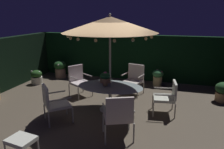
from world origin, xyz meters
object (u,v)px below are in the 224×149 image
at_px(patio_chair_northeast, 119,114).
at_px(potted_plant_back_center, 158,77).
at_px(patio_chair_southeast, 134,78).
at_px(potted_plant_back_left, 37,77).
at_px(patio_chair_east, 168,95).
at_px(centerpiece_planter, 105,78).
at_px(patio_chair_south, 79,79).
at_px(patio_dining_table, 110,90).
at_px(potted_plant_front_corner, 133,75).
at_px(patio_umbrella, 110,25).
at_px(ottoman_footrest, 21,141).
at_px(potted_plant_left_far, 224,91).
at_px(patio_chair_north, 53,102).
at_px(potted_plant_back_right, 60,68).

distance_m(patio_chair_northeast, potted_plant_back_center, 4.18).
relative_size(patio_chair_southeast, potted_plant_back_left, 1.83).
relative_size(patio_chair_northeast, patio_chair_east, 1.14).
distance_m(centerpiece_planter, patio_chair_east, 1.80).
height_order(patio_chair_southeast, patio_chair_south, patio_chair_south).
bearing_deg(patio_dining_table, centerpiece_planter, -172.93).
height_order(patio_chair_south, potted_plant_front_corner, patio_chair_south).
distance_m(patio_chair_southeast, potted_plant_front_corner, 1.41).
relative_size(patio_chair_south, potted_plant_front_corner, 1.69).
bearing_deg(potted_plant_front_corner, patio_chair_east, -60.65).
bearing_deg(patio_chair_east, patio_chair_southeast, 131.92).
bearing_deg(potted_plant_front_corner, centerpiece_planter, -94.20).
relative_size(centerpiece_planter, potted_plant_back_left, 0.75).
xyz_separation_m(patio_umbrella, patio_chair_east, (1.59, 0.23, -1.90)).
bearing_deg(ottoman_footrest, patio_umbrella, 68.88).
xyz_separation_m(patio_chair_east, potted_plant_left_far, (1.67, 1.45, -0.21)).
bearing_deg(patio_chair_northeast, potted_plant_back_center, 83.97).
xyz_separation_m(patio_umbrella, potted_plant_left_far, (3.26, 1.68, -2.10)).
bearing_deg(ottoman_footrest, patio_chair_north, 96.57).
bearing_deg(patio_chair_east, patio_chair_north, -153.95).
bearing_deg(patio_chair_north, patio_chair_east, 26.05).
distance_m(patio_chair_north, potted_plant_back_left, 3.58).
distance_m(patio_dining_table, patio_chair_north, 1.62).
relative_size(patio_dining_table, patio_chair_south, 1.84).
height_order(patio_umbrella, patio_chair_northeast, patio_umbrella).
height_order(centerpiece_planter, potted_plant_left_far, centerpiece_planter).
bearing_deg(patio_chair_south, centerpiece_planter, -34.67).
bearing_deg(potted_plant_back_left, potted_plant_front_corner, 20.93).
xyz_separation_m(patio_umbrella, patio_chair_northeast, (0.65, -1.48, -1.82)).
bearing_deg(potted_plant_back_center, centerpiece_planter, -114.64).
bearing_deg(potted_plant_back_right, potted_plant_back_left, -110.33).
height_order(patio_chair_east, potted_plant_front_corner, patio_chair_east).
height_order(potted_plant_back_right, potted_plant_left_far, potted_plant_back_right).
height_order(patio_dining_table, potted_plant_front_corner, patio_dining_table).
height_order(potted_plant_front_corner, potted_plant_back_left, potted_plant_front_corner).
relative_size(patio_umbrella, ottoman_footrest, 4.88).
height_order(ottoman_footrest, potted_plant_back_center, potted_plant_back_center).
bearing_deg(patio_chair_northeast, patio_dining_table, 113.85).
xyz_separation_m(centerpiece_planter, potted_plant_back_right, (-2.99, 2.68, -0.57)).
relative_size(patio_chair_east, potted_plant_back_left, 1.68).
distance_m(patio_chair_northeast, potted_plant_back_right, 5.62).
bearing_deg(patio_umbrella, patio_chair_southeast, 76.25).
bearing_deg(patio_chair_north, centerpiece_planter, 47.05).
relative_size(patio_chair_southeast, potted_plant_back_center, 1.59).
xyz_separation_m(centerpiece_planter, patio_chair_south, (-1.24, 0.86, -0.38)).
relative_size(patio_chair_south, potted_plant_back_right, 1.42).
height_order(patio_dining_table, centerpiece_planter, centerpiece_planter).
bearing_deg(centerpiece_planter, potted_plant_left_far, 26.50).
xyz_separation_m(centerpiece_planter, ottoman_footrest, (-0.86, -2.57, -0.62)).
xyz_separation_m(patio_chair_southeast, potted_plant_left_far, (2.88, 0.11, -0.24)).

